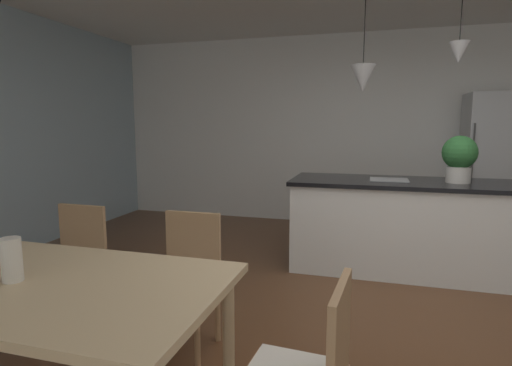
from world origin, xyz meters
TOP-DOWN VIEW (x-y plane):
  - ground_plane at (0.00, 0.00)m, footprint 10.00×8.40m
  - wall_back_kitchen at (0.00, 3.26)m, footprint 10.00×0.12m
  - dining_table at (-1.77, -1.38)m, footprint 1.94×0.95m
  - chair_far_left at (-2.20, -0.53)m, footprint 0.41×0.41m
  - chair_far_right at (-1.33, -0.53)m, footprint 0.41×0.41m
  - kitchen_island at (0.08, 1.36)m, footprint 2.14×0.83m
  - refrigerator at (1.22, 2.86)m, footprint 0.70×0.67m
  - pendant_over_island_main at (-0.33, 1.36)m, footprint 0.24×0.24m
  - pendant_over_island_aux at (0.50, 1.36)m, footprint 0.18×0.18m
  - potted_plant_on_island at (0.56, 1.36)m, footprint 0.31×0.31m
  - vase_on_dining_table at (-1.74, -1.43)m, footprint 0.09×0.09m

SIDE VIEW (x-z plane):
  - ground_plane at x=0.00m, z-range -0.04..0.00m
  - kitchen_island at x=0.08m, z-range 0.01..0.92m
  - chair_far_left at x=-2.20m, z-range 0.04..0.91m
  - chair_far_right at x=-1.33m, z-range 0.04..0.91m
  - dining_table at x=-1.77m, z-range 0.31..1.05m
  - vase_on_dining_table at x=-1.74m, z-range 0.74..0.94m
  - refrigerator at x=1.22m, z-range 0.00..1.82m
  - potted_plant_on_island at x=0.56m, z-range 0.92..1.36m
  - wall_back_kitchen at x=0.00m, z-range 0.00..2.70m
  - pendant_over_island_main at x=-0.33m, z-range 1.41..2.35m
  - pendant_over_island_aux at x=0.50m, z-range 1.73..2.44m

